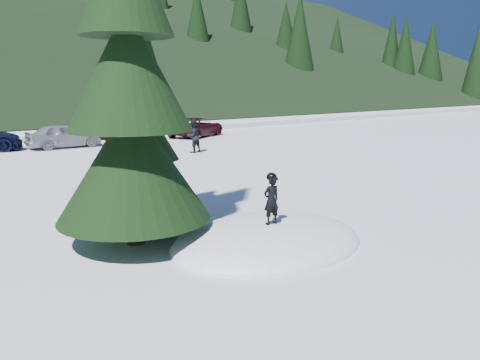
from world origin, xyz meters
TOP-DOWN VIEW (x-y plane):
  - ground at (0.00, 0.00)m, footprint 200.00×200.00m
  - snow_mound at (0.00, 0.00)m, footprint 4.48×3.52m
  - spruce_tall at (-2.20, 1.80)m, footprint 3.20×3.20m
  - spruce_short at (-1.20, 3.20)m, footprint 2.20×2.20m
  - child_skier at (-0.10, -0.19)m, footprint 0.40×0.29m
  - adult_0 at (6.78, 12.73)m, footprint 0.88×0.72m
  - adult_1 at (5.24, 14.14)m, footprint 0.73×1.06m
  - car_4 at (2.39, 18.86)m, footprint 4.01×1.77m
  - car_5 at (6.75, 19.43)m, footprint 4.33×2.71m
  - car_6 at (11.38, 19.07)m, footprint 5.08×3.84m

SIDE VIEW (x-z plane):
  - ground at x=0.00m, z-range 0.00..0.00m
  - snow_mound at x=0.00m, z-range -0.48..0.48m
  - car_6 at x=11.38m, z-range 0.00..1.28m
  - car_4 at x=2.39m, z-range 0.00..1.34m
  - car_5 at x=6.75m, z-range 0.00..1.35m
  - adult_0 at x=6.78m, z-range 0.00..1.67m
  - adult_1 at x=5.24m, z-range 0.00..1.68m
  - child_skier at x=-0.10m, z-range 0.48..1.50m
  - spruce_short at x=-1.20m, z-range -0.58..4.79m
  - spruce_tall at x=-2.20m, z-range -0.98..7.62m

